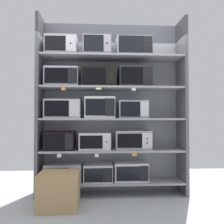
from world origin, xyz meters
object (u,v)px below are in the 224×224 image
Objects in this scene: microwave_11 at (134,77)px; microwave_10 at (99,78)px; microwave_12 at (62,46)px; microwave_3 at (60,141)px; microwave_8 at (133,110)px; microwave_0 at (63,173)px; microwave_1 at (98,173)px; microwave_2 at (131,171)px; microwave_4 at (95,141)px; shipping_carton at (59,190)px; microwave_13 at (97,47)px; microwave_6 at (63,109)px; microwave_5 at (133,140)px; microwave_9 at (62,78)px; microwave_7 at (100,108)px; microwave_14 at (134,47)px.

microwave_10 is at bearing 180.00° from microwave_11.
microwave_12 reaches higher than microwave_11.
microwave_8 is at bearing -0.00° from microwave_3.
microwave_11 reaches higher than microwave_3.
microwave_1 is at bearing -0.04° from microwave_0.
microwave_11 is (0.03, 0.00, 0.52)m from microwave_8.
microwave_1 is 0.52m from microwave_2.
microwave_2 is 0.75m from microwave_4.
shipping_carton is at bearing -82.55° from microwave_3.
microwave_4 is at bearing 180.00° from microwave_2.
microwave_13 is at bearing -179.98° from microwave_2.
microwave_1 is 1.03× the size of microwave_13.
microwave_4 reaches higher than microwave_0.
microwave_8 is at bearing -0.02° from microwave_0.
microwave_1 is 2.08m from microwave_12.
microwave_5 is at bearing 0.02° from microwave_6.
microwave_13 reaches higher than microwave_8.
microwave_5 reaches higher than microwave_1.
microwave_8 is (0.60, -0.00, 0.50)m from microwave_4.
microwave_13 is (0.55, -0.00, 0.50)m from microwave_9.
microwave_2 is at bearing 0.00° from microwave_9.
microwave_7 is at bearing 0.31° from microwave_1.
microwave_7 is at bearing 46.52° from shipping_carton.
microwave_4 is 1.20m from microwave_11.
microwave_2 is at bearing 0.01° from microwave_3.
microwave_1 is 0.87× the size of microwave_11.
microwave_7 is (0.63, 0.00, 0.52)m from microwave_3.
microwave_4 is 1.05× the size of microwave_7.
microwave_8 is 1.51m from microwave_12.
microwave_6 is 1.26m from shipping_carton.
microwave_5 is at bearing 28.19° from shipping_carton.
microwave_4 is 0.96m from shipping_carton.
microwave_3 reaches higher than microwave_2.
microwave_0 is at bearing 179.96° from microwave_1.
microwave_0 is 1.50m from microwave_9.
shipping_carton is (-1.11, -0.58, -1.63)m from microwave_11.
shipping_carton is at bearing -131.02° from microwave_13.
microwave_14 is (1.13, -0.00, 1.01)m from microwave_6.
microwave_2 is at bearing 29.05° from shipping_carton.
microwave_11 reaches higher than microwave_4.
microwave_9 reaches higher than microwave_6.
microwave_3 is at bearing 180.00° from microwave_11.
microwave_4 is 0.88× the size of microwave_6.
microwave_11 is 0.49m from microwave_14.
microwave_8 is (1.10, -0.00, 0.99)m from microwave_0.
microwave_10 is at bearing 0.03° from microwave_1.
microwave_1 is at bearing 47.78° from shipping_carton.
microwave_7 reaches higher than microwave_2.
microwave_13 is at bearing -0.03° from microwave_12.
microwave_0 is 2.07m from microwave_13.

